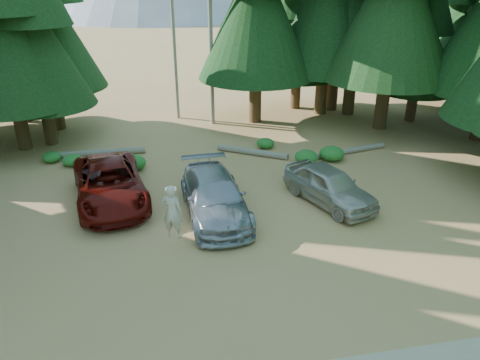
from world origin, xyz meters
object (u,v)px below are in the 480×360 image
Objects in this scene: silver_minivan_center at (215,196)px; log_right at (349,151)px; red_pickup at (110,184)px; frisbee_player at (172,212)px; log_left at (100,153)px; log_mid at (252,152)px; silver_minivan_right at (329,186)px.

silver_minivan_center reaches higher than log_right.
red_pickup is 4.75m from frisbee_player.
log_left is 1.05× the size of log_right.
silver_minivan_center reaches higher than log_left.
red_pickup is 4.42m from silver_minivan_center.
log_mid is at bearing 62.39° from silver_minivan_center.
silver_minivan_right is 1.16× the size of log_mid.
log_left is 1.19× the size of log_mid.
frisbee_player is at bearing -86.39° from log_mid.
silver_minivan_right is at bearing -20.26° from red_pickup.
log_right is at bearing -8.84° from log_left.
frisbee_player is 0.50× the size of log_mid.
silver_minivan_right is 11.87m from log_left.
log_mid is at bearing 21.43° from red_pickup.
red_pickup is at bearing 147.57° from silver_minivan_right.
silver_minivan_center is at bearing -82.66° from log_mid.
silver_minivan_right is 2.30× the size of frisbee_player.
silver_minivan_center reaches higher than silver_minivan_right.
silver_minivan_right is 0.97× the size of log_left.
log_right is (11.66, 3.26, -0.66)m from red_pickup.
log_right is (7.65, 5.14, -0.64)m from silver_minivan_center.
log_mid is at bearing 159.37° from log_right.
silver_minivan_center is (4.00, -1.88, -0.02)m from red_pickup.
red_pickup is 1.53× the size of log_mid.
log_left is at bearing 90.14° from red_pickup.
log_right is (4.92, -0.72, -0.02)m from log_mid.
log_mid reaches higher than log_right.
log_left is (-0.87, 5.31, -0.64)m from red_pickup.
log_left is at bearing -46.55° from frisbee_player.
silver_minivan_center is at bearing -102.72° from frisbee_player.
log_mid is (6.73, 3.98, -0.64)m from red_pickup.
log_mid is 4.98m from log_right.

